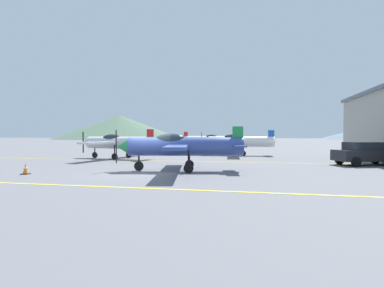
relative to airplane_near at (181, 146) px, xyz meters
name	(u,v)px	position (x,y,z in m)	size (l,w,h in m)	color
ground_plane	(145,173)	(-1.76, -1.23, -1.47)	(400.00, 400.00, 0.00)	slate
apron_line_near	(103,187)	(-1.76, -5.98, -1.46)	(80.00, 0.16, 0.01)	yellow
apron_line_far	(178,161)	(-1.76, 6.25, -1.46)	(80.00, 0.16, 0.01)	yellow
airplane_near	(181,146)	(0.00, 0.00, 0.00)	(7.62, 8.70, 2.61)	#33478C
airplane_mid	(117,142)	(-7.77, 7.76, 0.00)	(7.61, 8.72, 2.61)	silver
airplane_far	(238,141)	(2.54, 14.34, 0.00)	(7.57, 8.71, 2.61)	white
airplane_back	(207,139)	(-2.83, 28.24, 0.00)	(7.57, 8.71, 2.61)	white
car_sedan	(366,153)	(11.83, 5.84, -0.62)	(4.65, 3.13, 1.62)	black
traffic_cone_front	(26,169)	(-7.77, -3.20, -1.18)	(0.36, 0.36, 0.59)	black
hill_left	(119,127)	(-66.92, 132.70, 4.91)	(68.56, 68.56, 12.75)	#4C6651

